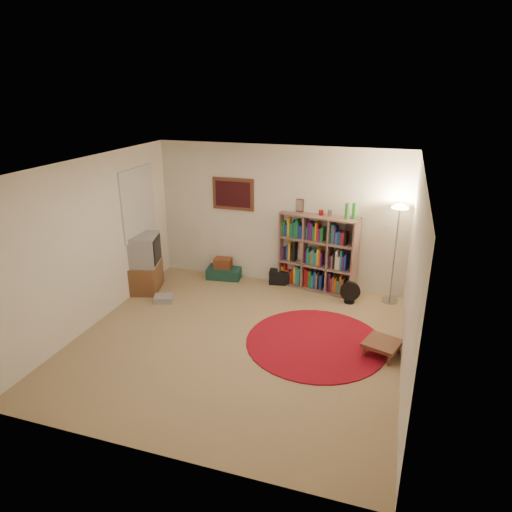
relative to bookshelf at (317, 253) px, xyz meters
The scene contains 11 objects.
room 2.34m from the bookshelf, 110.25° to the right, with size 4.54×4.54×2.54m.
bookshelf is the anchor object (origin of this frame).
floor_lamp 1.51m from the bookshelf, ahead, with size 0.34×0.34×1.69m.
floor_fan 0.92m from the bookshelf, 33.55° to the right, with size 0.34×0.21×0.38m.
tv_stand 3.04m from the bookshelf, 161.11° to the right, with size 0.66×0.81×1.02m.
dvd_box 2.77m from the bookshelf, 150.41° to the right, with size 0.38×0.35×0.10m.
suitcase 1.82m from the bookshelf, behind, with size 0.68×0.48×0.20m.
wicker_basket 1.79m from the bookshelf, behind, with size 0.35×0.27×0.18m.
duffel_bag 0.86m from the bookshelf, behind, with size 0.40×0.36×0.25m.
red_rug 2.02m from the bookshelf, 79.13° to the right, with size 1.98×1.98×0.02m.
side_table 2.34m from the bookshelf, 56.39° to the right, with size 0.56×0.56×0.20m.
Camera 1 is at (1.99, -5.33, 3.44)m, focal length 32.00 mm.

